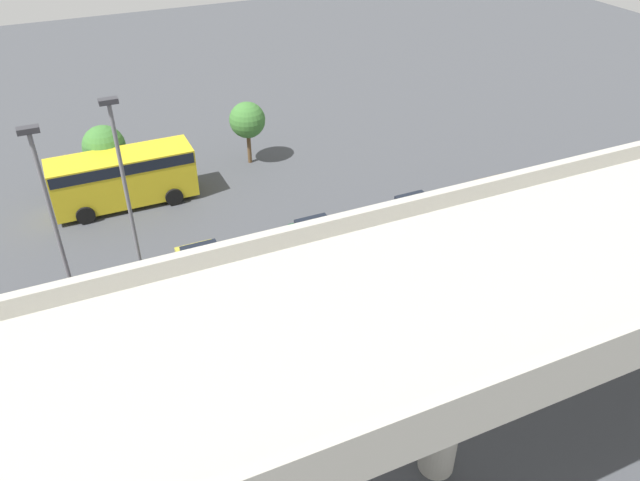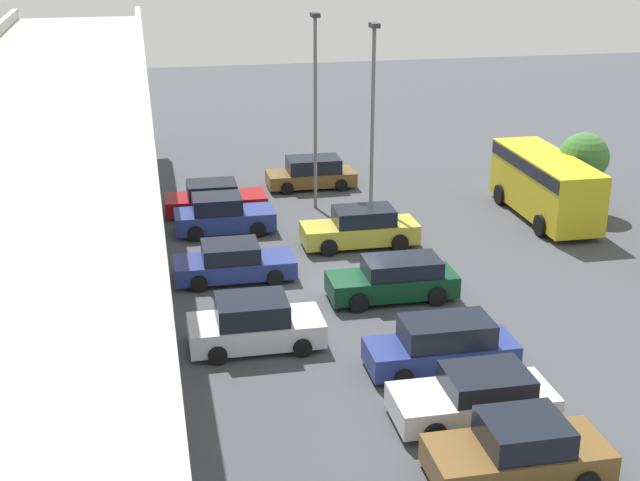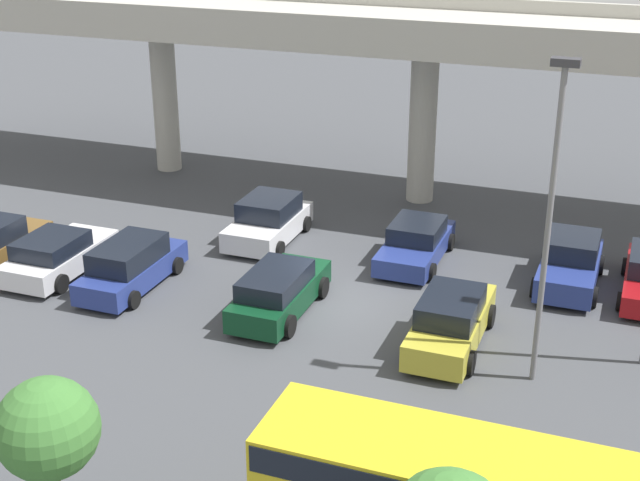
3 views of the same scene
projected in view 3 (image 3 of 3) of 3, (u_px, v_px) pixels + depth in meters
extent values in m
plane|color=#424449|center=(336.00, 303.00, 29.04)|extent=(104.21, 104.21, 0.00)
cube|color=#ADAAA0|center=(427.00, 32.00, 35.43)|extent=(48.63, 7.12, 0.90)
cube|color=#ADAAA0|center=(404.00, 27.00, 32.21)|extent=(48.63, 0.30, 0.55)
cube|color=#ADAAA0|center=(447.00, 3.00, 38.10)|extent=(48.63, 0.30, 0.55)
cylinder|color=#ADAAA0|center=(165.00, 99.00, 40.84)|extent=(1.14, 1.14, 6.63)
cylinder|color=#ADAAA0|center=(423.00, 124.00, 36.88)|extent=(1.14, 1.14, 6.63)
cylinder|color=black|center=(41.00, 244.00, 32.79)|extent=(0.22, 0.64, 0.64)
cube|color=silver|center=(60.00, 258.00, 31.07)|extent=(1.98, 4.48, 0.71)
cube|color=black|center=(51.00, 245.00, 30.49)|extent=(1.82, 2.29, 0.57)
cylinder|color=black|center=(60.00, 245.00, 32.68)|extent=(0.22, 0.66, 0.66)
cylinder|color=black|center=(107.00, 253.00, 32.02)|extent=(0.22, 0.66, 0.66)
cylinder|color=black|center=(11.00, 275.00, 30.28)|extent=(0.22, 0.66, 0.66)
cylinder|color=black|center=(61.00, 284.00, 29.62)|extent=(0.22, 0.66, 0.66)
cube|color=navy|center=(132.00, 271.00, 30.02)|extent=(1.75, 4.60, 0.74)
cube|color=black|center=(128.00, 253.00, 29.60)|extent=(1.61, 2.74, 0.73)
cylinder|color=black|center=(132.00, 258.00, 31.63)|extent=(0.22, 0.60, 0.60)
cylinder|color=black|center=(177.00, 265.00, 31.05)|extent=(0.22, 0.60, 0.60)
cylinder|color=black|center=(86.00, 291.00, 29.17)|extent=(0.22, 0.60, 0.60)
cylinder|color=black|center=(133.00, 300.00, 28.59)|extent=(0.22, 0.60, 0.60)
cube|color=#0C381E|center=(280.00, 295.00, 28.27)|extent=(1.76, 4.65, 0.77)
cube|color=black|center=(275.00, 280.00, 27.70)|extent=(1.62, 2.72, 0.58)
cylinder|color=black|center=(272.00, 279.00, 29.89)|extent=(0.22, 0.71, 0.71)
cylinder|color=black|center=(323.00, 287.00, 29.31)|extent=(0.22, 0.71, 0.71)
cylinder|color=black|center=(235.00, 316.00, 27.41)|extent=(0.22, 0.71, 0.71)
cylinder|color=black|center=(289.00, 326.00, 26.82)|extent=(0.22, 0.71, 0.71)
cube|color=navy|center=(415.00, 248.00, 31.99)|extent=(1.88, 4.59, 0.67)
cube|color=black|center=(417.00, 230.00, 31.85)|extent=(1.73, 2.14, 0.62)
cylinder|color=black|center=(432.00, 272.00, 30.52)|extent=(0.22, 0.63, 0.63)
cylinder|color=black|center=(378.00, 264.00, 31.15)|extent=(0.22, 0.63, 0.63)
cylinder|color=black|center=(450.00, 242.00, 32.98)|extent=(0.22, 0.63, 0.63)
cylinder|color=black|center=(400.00, 235.00, 33.61)|extent=(0.22, 0.63, 0.63)
cube|color=gold|center=(451.00, 326.00, 26.32)|extent=(1.78, 4.85, 0.80)
cube|color=black|center=(451.00, 306.00, 25.89)|extent=(1.63, 2.47, 0.66)
cylinder|color=black|center=(433.00, 306.00, 28.01)|extent=(0.22, 0.72, 0.72)
cylinder|color=black|center=(490.00, 316.00, 27.42)|extent=(0.22, 0.72, 0.72)
cylinder|color=black|center=(407.00, 351.00, 25.41)|extent=(0.22, 0.72, 0.72)
cylinder|color=black|center=(470.00, 363.00, 24.82)|extent=(0.22, 0.72, 0.72)
cube|color=navy|center=(569.00, 269.00, 30.06)|extent=(1.84, 4.33, 0.80)
cube|color=black|center=(573.00, 246.00, 30.04)|extent=(1.69, 2.10, 0.70)
cylinder|color=black|center=(594.00, 297.00, 28.68)|extent=(0.22, 0.68, 0.68)
cylinder|color=black|center=(535.00, 288.00, 29.30)|extent=(0.22, 0.68, 0.68)
cylinder|color=black|center=(601.00, 265.00, 31.00)|extent=(0.22, 0.68, 0.68)
cylinder|color=black|center=(546.00, 257.00, 31.62)|extent=(0.22, 0.68, 0.68)
cylinder|color=black|center=(620.00, 301.00, 28.47)|extent=(0.22, 0.61, 0.61)
cylinder|color=black|center=(625.00, 266.00, 30.98)|extent=(0.22, 0.61, 0.61)
cube|color=silver|center=(268.00, 226.00, 33.77)|extent=(2.00, 4.32, 0.78)
cube|color=black|center=(269.00, 207.00, 33.58)|extent=(1.84, 2.26, 0.73)
cylinder|color=black|center=(279.00, 249.00, 32.38)|extent=(0.22, 0.61, 0.61)
cylinder|color=black|center=(229.00, 241.00, 33.04)|extent=(0.22, 0.61, 0.61)
cylinder|color=black|center=(306.00, 224.00, 34.69)|extent=(0.22, 0.61, 0.61)
cylinder|color=black|center=(258.00, 217.00, 35.36)|extent=(0.22, 0.61, 0.61)
cube|color=black|center=(447.00, 465.00, 17.04)|extent=(7.27, 2.34, 0.58)
cylinder|color=slate|center=(548.00, 234.00, 23.04)|extent=(0.16, 0.16, 8.70)
cube|color=#333338|center=(566.00, 62.00, 21.32)|extent=(0.70, 0.35, 0.20)
sphere|color=#3D7533|center=(47.00, 429.00, 17.77)|extent=(2.12, 2.12, 2.12)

